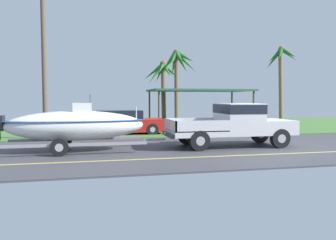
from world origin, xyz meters
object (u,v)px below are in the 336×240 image
palm_tree_mid (177,65)px  carport_awning (199,91)px  utility_pole (44,53)px  pickup_truck_towing (238,122)px  palm_tree_near_right (281,64)px  boat_on_trailer (75,125)px  parked_sedan_near (122,123)px  palm_tree_near_left (163,76)px

palm_tree_mid → carport_awning: bearing=42.4°
utility_pole → pickup_truck_towing: bearing=-25.6°
palm_tree_near_right → boat_on_trailer: bearing=-142.9°
pickup_truck_towing → boat_on_trailer: boat_on_trailer is taller
pickup_truck_towing → carport_awning: 12.28m
parked_sedan_near → boat_on_trailer: bearing=-111.8°
utility_pole → palm_tree_mid: bearing=35.9°
pickup_truck_towing → palm_tree_near_left: size_ratio=1.09×
carport_awning → palm_tree_mid: 3.57m
parked_sedan_near → palm_tree_near_right: 15.60m
carport_awning → utility_pole: 13.26m
palm_tree_near_right → carport_awning: bearing=-179.7°
pickup_truck_towing → palm_tree_mid: 10.46m
boat_on_trailer → palm_tree_mid: palm_tree_mid is taller
pickup_truck_towing → palm_tree_near_right: size_ratio=0.87×
pickup_truck_towing → carport_awning: size_ratio=0.72×
palm_tree_near_left → palm_tree_near_right: size_ratio=0.80×
utility_pole → carport_awning: bearing=37.5°
utility_pole → boat_on_trailer: bearing=-68.3°
parked_sedan_near → palm_tree_mid: size_ratio=0.82×
parked_sedan_near → palm_tree_near_left: (4.04, 7.95, 3.21)m
pickup_truck_towing → palm_tree_near_right: 15.63m
pickup_truck_towing → palm_tree_near_right: bearing=52.6°
palm_tree_near_left → utility_pole: (-7.92, -9.70, 0.34)m
carport_awning → utility_pole: bearing=-142.5°
carport_awning → utility_pole: size_ratio=0.95×
carport_awning → palm_tree_near_left: 3.30m
carport_awning → palm_tree_near_left: bearing=146.2°
palm_tree_mid → palm_tree_near_right: bearing=12.8°
carport_awning → utility_pole: utility_pole is taller
palm_tree_near_right → palm_tree_near_left: bearing=170.2°
palm_tree_near_right → palm_tree_mid: bearing=-167.2°
palm_tree_near_right → palm_tree_mid: size_ratio=1.16×
palm_tree_near_left → utility_pole: bearing=-129.2°
boat_on_trailer → palm_tree_mid: (6.57, 9.90, 3.36)m
palm_tree_near_left → palm_tree_mid: palm_tree_mid is taller
boat_on_trailer → palm_tree_near_left: 15.35m
boat_on_trailer → palm_tree_near_right: palm_tree_near_right is taller
boat_on_trailer → carport_awning: 15.00m
parked_sedan_near → palm_tree_mid: 7.02m
utility_pole → parked_sedan_near: bearing=24.4°
parked_sedan_near → utility_pole: utility_pole is taller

